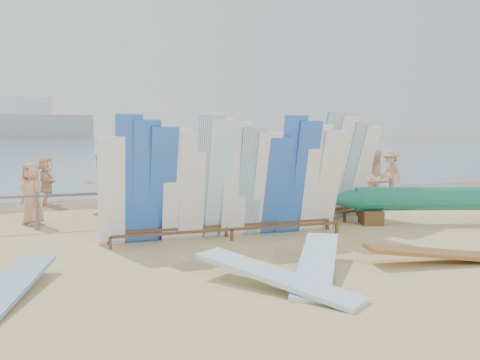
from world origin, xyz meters
name	(u,v)px	position (x,y,z in m)	size (l,w,h in m)	color
ground	(241,243)	(0.00, 0.00, 0.00)	(160.00, 160.00, 0.00)	tan
ocean	(66,141)	(0.00, 128.00, 0.00)	(320.00, 240.00, 0.02)	slate
wet_sand_strip	(167,200)	(0.00, 7.20, 0.00)	(40.00, 2.60, 0.01)	#86694B
distant_ship	(24,123)	(-12.00, 180.00, 5.31)	(45.00, 8.00, 14.00)	#999EA3
fence	(201,196)	(0.00, 3.00, 0.63)	(12.08, 0.08, 0.90)	#6C6152
main_surfboard_rack	(229,183)	(-0.10, 0.48, 1.21)	(5.42, 0.93, 2.68)	brown
side_surfboard_rack	(339,172)	(3.29, 1.57, 1.26)	(2.52, 1.33, 2.81)	brown
outrigger_canoe	(442,200)	(5.52, 0.32, 0.60)	(6.39, 2.58, 0.93)	brown
vendor_table	(306,209)	(2.21, 1.28, 0.42)	(1.11, 0.94, 1.26)	brown
flat_board_c	(440,263)	(2.74, -2.76, 0.00)	(0.56, 2.70, 0.07)	#975F29
flat_board_a	(276,289)	(-0.61, -3.12, 0.00)	(0.56, 2.70, 0.07)	#96D4F1
flat_board_b	(317,276)	(0.29, -2.72, 0.00)	(0.56, 2.70, 0.07)	#96D4F1
flat_board_e	(8,298)	(-4.28, -2.16, 0.00)	(0.56, 2.70, 0.07)	silver
beach_chair_left	(165,205)	(-0.70, 4.20, 0.26)	(0.77, 0.78, 0.90)	red
beach_chair_right	(246,202)	(1.70, 4.09, 0.25)	(0.73, 0.74, 0.84)	red
stroller	(267,195)	(2.31, 3.93, 0.45)	(0.79, 0.95, 1.13)	red
beachgoer_6	(288,173)	(3.70, 5.39, 0.94)	(0.92, 0.44, 1.87)	tan
beachgoer_9	(300,174)	(4.75, 6.62, 0.79)	(1.02, 0.42, 1.59)	tan
beachgoer_5	(199,177)	(0.93, 6.45, 0.81)	(1.51, 0.49, 1.63)	beige
beachgoer_0	(32,194)	(-4.13, 3.75, 0.78)	(0.76, 0.36, 1.56)	tan
beachgoer_3	(172,179)	(-0.19, 5.50, 0.87)	(1.12, 0.46, 1.74)	tan
beachgoer_2	(100,183)	(-2.39, 4.81, 0.88)	(0.85, 0.41, 1.75)	beige
beachgoer_7	(310,178)	(4.21, 4.84, 0.81)	(0.59, 0.32, 1.61)	#8C6042
beachgoer_11	(46,181)	(-3.82, 7.07, 0.77)	(1.42, 0.46, 1.53)	beige
beachgoer_extra_0	(391,174)	(7.46, 4.97, 0.84)	(1.09, 0.45, 1.69)	tan
beachgoer_8	(377,178)	(5.93, 3.60, 0.87)	(0.85, 0.41, 1.74)	beige
beachgoer_10	(336,173)	(5.51, 5.34, 0.91)	(1.07, 0.46, 1.82)	#8C6042
beachgoer_4	(115,182)	(-2.00, 4.67, 0.92)	(1.08, 0.47, 1.85)	#8C6042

